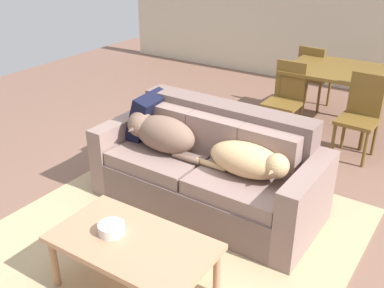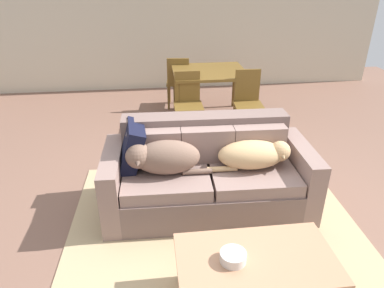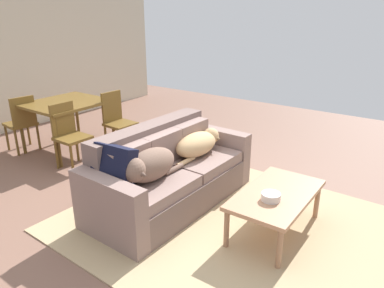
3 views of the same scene
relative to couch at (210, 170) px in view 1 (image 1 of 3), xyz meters
name	(u,v)px [view 1 (image 1 of 3)]	position (x,y,z in m)	size (l,w,h in m)	color
ground_plane	(211,202)	(0.01, 0.02, -0.35)	(10.00, 10.00, 0.00)	brown
area_rug	(155,251)	(0.00, -0.82, -0.34)	(2.70, 3.19, 0.01)	tan
couch	(210,170)	(0.00, 0.00, 0.00)	(2.02, 0.94, 0.88)	#6F5952
dog_on_left_cushion	(160,132)	(-0.45, -0.12, 0.30)	(0.79, 0.35, 0.32)	brown
dog_on_right_cushion	(249,160)	(0.43, -0.11, 0.27)	(0.80, 0.35, 0.27)	tan
throw_pillow_by_left_arm	(148,116)	(-0.73, 0.07, 0.32)	(0.16, 0.43, 0.43)	black
coffee_table	(133,246)	(0.14, -1.23, 0.04)	(1.09, 0.61, 0.43)	tan
bowl_on_coffee_table	(111,229)	(-0.03, -1.24, 0.12)	(0.18, 0.18, 0.07)	silver
dining_table	(336,74)	(0.39, 2.31, 0.35)	(1.12, 1.00, 0.77)	brown
dining_chair_near_left	(286,97)	(0.00, 1.74, 0.15)	(0.41, 0.41, 0.90)	brown
dining_chair_near_right	(360,113)	(0.86, 1.72, 0.15)	(0.42, 0.42, 0.91)	brown
dining_chair_far_left	(313,74)	(-0.05, 2.83, 0.14)	(0.44, 0.44, 0.88)	brown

